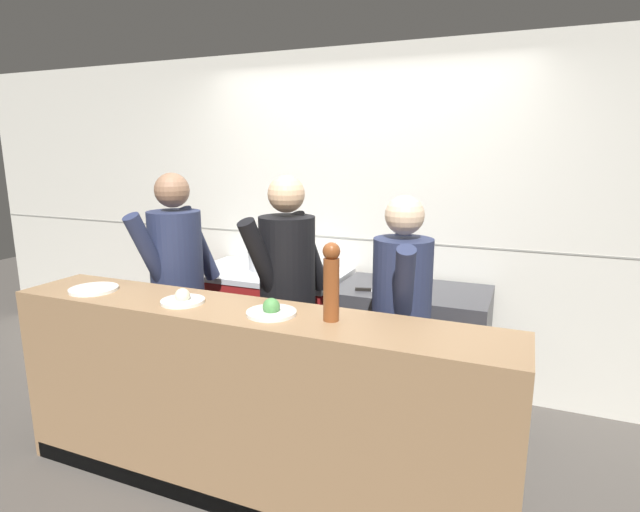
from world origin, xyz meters
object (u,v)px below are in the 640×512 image
Objects in this scene: plated_dish_dessert at (271,311)px; chef_line at (401,323)px; chef_head_cook at (178,286)px; chef_sous at (288,297)px; plated_dish_appetiser at (183,299)px; mixing_bowl_steel at (396,282)px; plated_dish_main at (94,289)px; chefs_knife at (375,290)px; pepper_mill at (331,280)px; stock_pot at (265,259)px; oven_range at (269,326)px.

chef_line is at bearing 46.39° from plated_dish_dessert.
chef_head_cook is 1.00× the size of chef_sous.
chef_head_cook is at bearing 164.54° from chef_line.
mixing_bowl_steel is at bearing 56.65° from plated_dish_appetiser.
chef_line reaches higher than plated_dish_main.
chef_sous is (0.31, 0.62, -0.12)m from plated_dish_appetiser.
plated_dish_main is 0.16× the size of chef_sous.
chef_head_cook reaches higher than plated_dish_appetiser.
chef_line is (1.52, 0.01, -0.05)m from chef_head_cook.
chefs_knife is 1.14m from pepper_mill.
chef_line is (0.52, 0.55, -0.17)m from plated_dish_dessert.
plated_dish_main is 0.62m from plated_dish_appetiser.
pepper_mill reaches higher than chefs_knife.
stock_pot reaches higher than chefs_knife.
mixing_bowl_steel is at bearing 41.28° from plated_dish_main.
chef_sous is at bearing 16.27° from chef_head_cook.
plated_dish_appetiser is 0.74m from chef_head_cook.
chef_sous is (-0.52, -0.65, 0.01)m from mixing_bowl_steel.
mixing_bowl_steel reaches higher than chefs_knife.
oven_range is at bearing 146.11° from chef_sous.
chef_sous reaches higher than chefs_knife.
pepper_mill is at bearing -29.05° from chef_sous.
mixing_bowl_steel is (1.07, -0.06, -0.06)m from stock_pot.
mixing_bowl_steel is 0.12× the size of chef_head_cook.
oven_range is 3.16× the size of pepper_mill.
pepper_mill is at bearing -50.56° from oven_range.
stock_pot is 1.39m from plated_dish_main.
oven_range is at bearing 79.39° from chef_head_cook.
chef_head_cook is (-0.24, -0.77, -0.05)m from stock_pot.
chefs_knife is (-0.10, -0.14, -0.03)m from mixing_bowl_steel.
oven_range is 0.74× the size of chef_line.
chef_head_cook is at bearing -151.32° from mixing_bowl_steel.
plated_dish_main is (-0.38, -1.33, 0.06)m from stock_pot.
oven_range is at bearing 71.31° from plated_dish_main.
oven_range is 1.49m from chef_line.
chefs_knife is 0.20× the size of chef_sous.
pepper_mill is 1.43m from chef_head_cook.
stock_pot is at bearing 100.21° from plated_dish_appetiser.
chef_line is (0.73, -0.06, -0.05)m from chef_sous.
stock_pot is 0.16× the size of chef_head_cook.
plated_dish_appetiser is at bearing -79.79° from stock_pot.
plated_dish_appetiser is at bearing -97.57° from chef_sous.
pepper_mill reaches higher than mixing_bowl_steel.
mixing_bowl_steel is at bearing 39.88° from chef_head_cook.
stock_pot is 0.73× the size of pepper_mill.
stock_pot is 1.68m from pepper_mill.
plated_dish_appetiser is at bearing 0.83° from plated_dish_main.
chef_sous is at bearing 159.40° from chef_line.
plated_dish_appetiser is at bearing -122.97° from chefs_knife.
mixing_bowl_steel is at bearing -3.02° from stock_pot.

